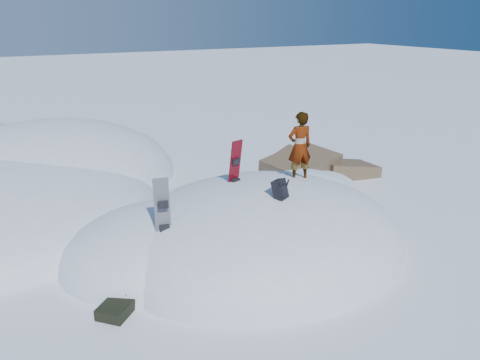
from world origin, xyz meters
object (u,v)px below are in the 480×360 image
backpack (280,190)px  person (300,147)px  snowboard_dark (163,218)px  snowboard_red (234,173)px

backpack → person: person is taller
snowboard_dark → backpack: bearing=1.7°
backpack → person: 1.63m
backpack → snowboard_dark: bearing=140.7°
snowboard_red → snowboard_dark: 2.23m
person → snowboard_red: bearing=-5.6°
person → backpack: bearing=47.9°
snowboard_red → person: (1.54, -0.36, 0.51)m
snowboard_red → backpack: size_ratio=3.31×
snowboard_red → backpack: (0.37, -1.36, -0.02)m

